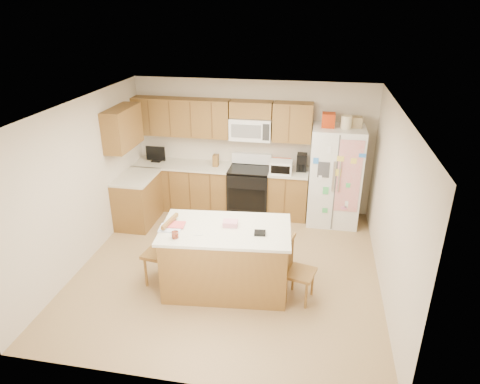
% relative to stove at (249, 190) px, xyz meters
% --- Properties ---
extents(ground, '(4.50, 4.50, 0.00)m').
position_rel_stove_xyz_m(ground, '(0.00, -1.94, -0.47)').
color(ground, '#8C704E').
rests_on(ground, ground).
extents(room_shell, '(4.60, 4.60, 2.52)m').
position_rel_stove_xyz_m(room_shell, '(0.00, -1.94, 0.97)').
color(room_shell, beige).
rests_on(room_shell, ground).
extents(cabinetry, '(3.36, 1.56, 2.15)m').
position_rel_stove_xyz_m(cabinetry, '(-0.98, -0.15, 0.44)').
color(cabinetry, brown).
rests_on(cabinetry, ground).
extents(stove, '(0.76, 0.65, 1.13)m').
position_rel_stove_xyz_m(stove, '(0.00, 0.00, 0.00)').
color(stove, black).
rests_on(stove, ground).
extents(refrigerator, '(0.90, 0.79, 2.04)m').
position_rel_stove_xyz_m(refrigerator, '(1.57, -0.06, 0.45)').
color(refrigerator, white).
rests_on(refrigerator, ground).
extents(island, '(1.85, 1.19, 1.05)m').
position_rel_stove_xyz_m(island, '(0.06, -2.43, 0.01)').
color(island, brown).
rests_on(island, ground).
extents(windsor_chair_left, '(0.50, 0.51, 1.05)m').
position_rel_stove_xyz_m(windsor_chair_left, '(-0.85, -2.46, 0.02)').
color(windsor_chair_left, brown).
rests_on(windsor_chair_left, ground).
extents(windsor_chair_back, '(0.44, 0.42, 0.96)m').
position_rel_stove_xyz_m(windsor_chair_back, '(0.16, -1.84, -0.02)').
color(windsor_chair_back, brown).
rests_on(windsor_chair_back, ground).
extents(windsor_chair_right, '(0.46, 0.47, 0.92)m').
position_rel_stove_xyz_m(windsor_chair_right, '(1.08, -2.51, -0.04)').
color(windsor_chair_right, brown).
rests_on(windsor_chair_right, ground).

